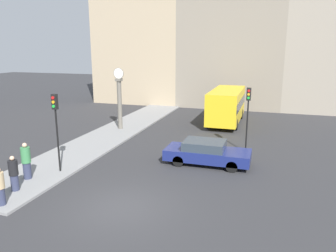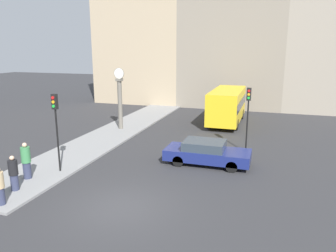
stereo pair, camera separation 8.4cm
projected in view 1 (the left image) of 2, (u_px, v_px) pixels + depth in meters
ground_plane at (121, 207)px, 13.28m from camera, size 120.00×120.00×0.00m
sidewalk_corner at (114, 133)px, 24.66m from camera, size 3.48×25.02×0.11m
building_row at (215, 22)px, 34.67m from camera, size 28.67×5.00×19.55m
sedan_car at (207, 152)px, 18.06m from camera, size 4.65×1.87×1.32m
bus_distant at (227, 104)px, 27.69m from camera, size 2.42×7.07×2.86m
traffic_light_near at (56, 117)px, 16.21m from camera, size 0.26×0.24×3.99m
traffic_light_far at (248, 107)px, 19.60m from camera, size 0.26×0.24×4.00m
street_clock at (119, 100)px, 25.19m from camera, size 0.83×0.44×4.71m
pedestrian_black_jacket at (14, 174)px, 14.42m from camera, size 0.40×0.40×1.60m
pedestrian_green_hoodie at (26, 161)px, 15.71m from camera, size 0.44×0.44×1.80m
pedestrian_tan_coat at (0, 187)px, 13.07m from camera, size 0.39×0.39×1.60m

